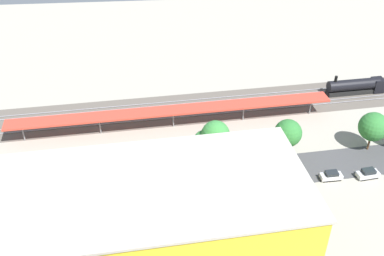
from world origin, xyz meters
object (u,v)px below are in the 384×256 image
(parked_car_3, at_px, (331,176))
(traffic_light, at_px, (229,172))
(platform_canopy_near, at_px, (173,110))
(street_tree_4, at_px, (373,127))
(box_truck_0, at_px, (101,193))
(street_tree_1, at_px, (215,135))
(parked_car_2, at_px, (368,174))
(street_tree_2, at_px, (204,141))
(street_tree_3, at_px, (288,133))
(locomotive, at_px, (358,86))
(construction_building, at_px, (155,229))

(parked_car_3, bearing_deg, traffic_light, 4.16)
(platform_canopy_near, distance_m, street_tree_4, 40.78)
(platform_canopy_near, xyz_separation_m, box_truck_0, (13.86, 22.12, -2.38))
(box_truck_0, bearing_deg, platform_canopy_near, -122.06)
(box_truck_0, bearing_deg, street_tree_1, -155.45)
(parked_car_3, bearing_deg, parked_car_2, 179.18)
(street_tree_1, distance_m, street_tree_4, 31.51)
(platform_canopy_near, bearing_deg, street_tree_2, 115.23)
(parked_car_3, bearing_deg, street_tree_4, -142.01)
(box_truck_0, distance_m, street_tree_3, 36.77)
(locomotive, xyz_separation_m, traffic_light, (37.42, 32.46, 2.72))
(locomotive, distance_m, street_tree_2, 46.27)
(street_tree_3, bearing_deg, street_tree_2, -5.01)
(street_tree_1, bearing_deg, parked_car_2, 163.87)
(parked_car_2, height_order, street_tree_2, street_tree_2)
(locomotive, relative_size, parked_car_3, 3.81)
(traffic_light, bearing_deg, street_tree_4, -162.15)
(street_tree_1, relative_size, street_tree_3, 1.04)
(locomotive, relative_size, street_tree_2, 2.60)
(street_tree_1, xyz_separation_m, street_tree_4, (-31.51, -0.40, -0.38))
(parked_car_3, xyz_separation_m, street_tree_1, (20.81, -7.95, 5.15))
(traffic_light, bearing_deg, parked_car_2, -177.14)
(parked_car_3, xyz_separation_m, street_tree_3, (6.77, -7.55, 4.92))
(locomotive, distance_m, box_truck_0, 68.24)
(street_tree_2, xyz_separation_m, street_tree_4, (-33.59, 0.61, 1.56))
(box_truck_0, xyz_separation_m, traffic_light, (-22.41, -0.35, 2.78))
(locomotive, height_order, street_tree_2, street_tree_2)
(locomotive, bearing_deg, street_tree_2, 28.52)
(parked_car_3, distance_m, street_tree_1, 22.87)
(parked_car_3, bearing_deg, street_tree_2, -21.37)
(street_tree_1, bearing_deg, street_tree_2, -25.85)
(locomotive, height_order, street_tree_4, street_tree_4)
(parked_car_2, height_order, street_tree_4, street_tree_4)
(box_truck_0, bearing_deg, construction_building, 121.90)
(parked_car_3, relative_size, box_truck_0, 0.47)
(street_tree_3, bearing_deg, street_tree_1, -1.65)
(locomotive, relative_size, traffic_light, 2.28)
(street_tree_2, relative_size, street_tree_3, 0.72)
(construction_building, xyz_separation_m, street_tree_3, (-26.10, -24.18, -2.03))
(construction_building, height_order, street_tree_3, construction_building)
(box_truck_0, bearing_deg, parked_car_3, -177.57)
(platform_canopy_near, bearing_deg, street_tree_3, 149.22)
(parked_car_2, bearing_deg, street_tree_4, -113.48)
(platform_canopy_near, distance_m, traffic_light, 23.40)
(platform_canopy_near, relative_size, construction_building, 1.68)
(street_tree_1, bearing_deg, street_tree_4, -179.27)
(parked_car_2, bearing_deg, traffic_light, 2.86)
(construction_building, bearing_deg, street_tree_2, -115.68)
(construction_building, distance_m, street_tree_3, 35.64)
(parked_car_3, xyz_separation_m, traffic_light, (19.71, 1.43, 3.77))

